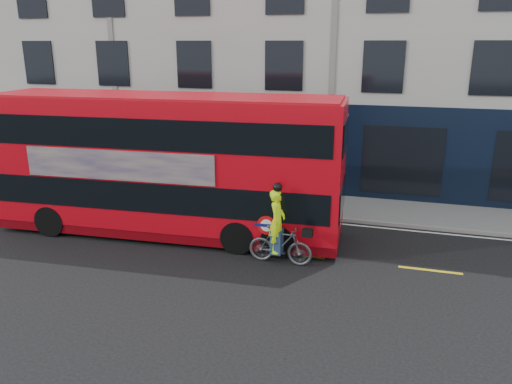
% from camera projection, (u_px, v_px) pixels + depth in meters
% --- Properties ---
extents(ground, '(120.00, 120.00, 0.00)m').
position_uv_depth(ground, '(286.00, 275.00, 14.31)').
color(ground, black).
rests_on(ground, ground).
extents(pavement, '(60.00, 3.00, 0.12)m').
position_uv_depth(pavement, '(321.00, 205.00, 20.28)').
color(pavement, gray).
rests_on(pavement, ground).
extents(kerb, '(60.00, 0.12, 0.13)m').
position_uv_depth(kerb, '(315.00, 217.00, 18.90)').
color(kerb, gray).
rests_on(kerb, ground).
extents(building_terrace, '(50.00, 10.07, 15.00)m').
position_uv_depth(building_terrace, '(348.00, 19.00, 24.08)').
color(building_terrace, '#B4B1AA').
rests_on(building_terrace, ground).
extents(road_edge_line, '(58.00, 0.10, 0.01)m').
position_uv_depth(road_edge_line, '(314.00, 221.00, 18.64)').
color(road_edge_line, silver).
rests_on(road_edge_line, ground).
extents(lane_dashes, '(58.00, 0.12, 0.01)m').
position_uv_depth(lane_dashes, '(297.00, 255.00, 15.69)').
color(lane_dashes, gold).
rests_on(lane_dashes, ground).
extents(bus, '(12.01, 3.33, 4.79)m').
position_uv_depth(bus, '(168.00, 165.00, 16.87)').
color(bus, red).
rests_on(bus, ground).
extents(cyclist, '(1.97, 0.72, 2.52)m').
position_uv_depth(cyclist, '(279.00, 237.00, 14.88)').
color(cyclist, '#4C4E52').
rests_on(cyclist, ground).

